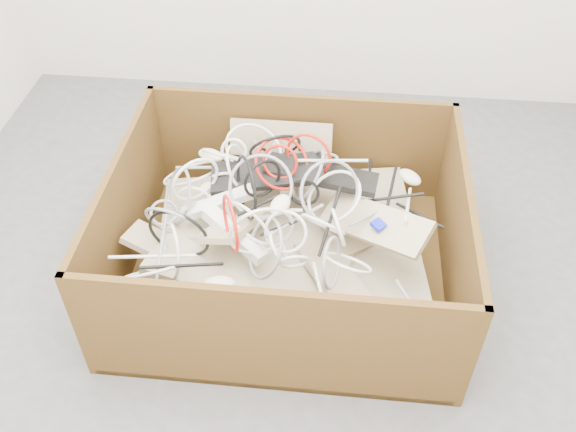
# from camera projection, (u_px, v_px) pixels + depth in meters

# --- Properties ---
(ground) EXTENTS (3.00, 3.00, 0.00)m
(ground) POSITION_uv_depth(u_px,v_px,m) (268.00, 295.00, 2.47)
(ground) COLOR #48484A
(ground) RESTS_ON ground
(cardboard_box) EXTENTS (1.27, 1.06, 0.52)m
(cardboard_box) POSITION_uv_depth(u_px,v_px,m) (283.00, 251.00, 2.46)
(cardboard_box) COLOR #3F260F
(cardboard_box) RESTS_ON ground
(keyboard_pile) EXTENTS (1.12, 0.98, 0.34)m
(keyboard_pile) POSITION_uv_depth(u_px,v_px,m) (286.00, 215.00, 2.39)
(keyboard_pile) COLOR tan
(keyboard_pile) RESTS_ON cardboard_box
(mice_scatter) EXTENTS (0.90, 0.76, 0.21)m
(mice_scatter) POSITION_uv_depth(u_px,v_px,m) (274.00, 215.00, 2.28)
(mice_scatter) COLOR beige
(mice_scatter) RESTS_ON keyboard_pile
(power_strip_left) EXTENTS (0.27, 0.13, 0.11)m
(power_strip_left) POSITION_uv_depth(u_px,v_px,m) (218.00, 203.00, 2.34)
(power_strip_left) COLOR silver
(power_strip_left) RESTS_ON keyboard_pile
(power_strip_right) EXTENTS (0.27, 0.22, 0.10)m
(power_strip_right) POSITION_uv_depth(u_px,v_px,m) (235.00, 234.00, 2.26)
(power_strip_right) COLOR silver
(power_strip_right) RESTS_ON keyboard_pile
(vga_plug) EXTENTS (0.06, 0.06, 0.03)m
(vga_plug) POSITION_uv_depth(u_px,v_px,m) (378.00, 225.00, 2.23)
(vga_plug) COLOR #0D1BCA
(vga_plug) RESTS_ON keyboard_pile
(cable_tangle) EXTENTS (1.14, 0.91, 0.43)m
(cable_tangle) POSITION_uv_depth(u_px,v_px,m) (252.00, 200.00, 2.28)
(cable_tangle) COLOR silver
(cable_tangle) RESTS_ON keyboard_pile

